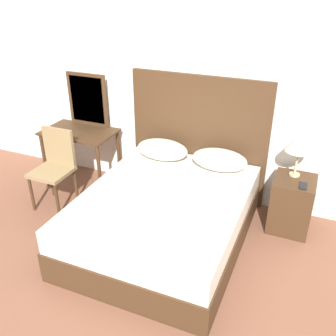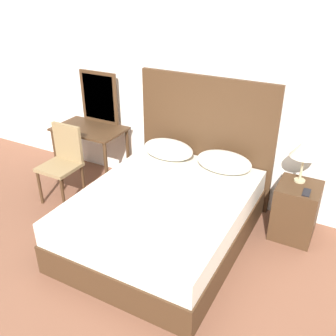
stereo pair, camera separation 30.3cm
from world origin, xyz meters
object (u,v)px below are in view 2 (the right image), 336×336
object	(u,v)px
phone_on_bed	(203,197)
nightstand	(295,211)
chair	(63,159)
vanity_desk	(90,137)
phone_on_nightstand	(307,192)
bed	(163,218)
table_lamp	(306,148)

from	to	relation	value
phone_on_bed	nightstand	bearing A→B (deg)	36.48
chair	vanity_desk	bearing A→B (deg)	90.36
phone_on_nightstand	vanity_desk	xyz separation A→B (m)	(-2.68, 0.08, 0.01)
bed	chair	bearing A→B (deg)	173.26
nightstand	vanity_desk	distance (m)	2.62
table_lamp	nightstand	bearing A→B (deg)	-74.37
bed	vanity_desk	size ratio (longest dim) A/B	2.19
phone_on_bed	vanity_desk	distance (m)	1.89
table_lamp	chair	distance (m)	2.69
phone_on_bed	phone_on_nightstand	world-z (taller)	phone_on_nightstand
phone_on_nightstand	chair	size ratio (longest dim) A/B	0.17
vanity_desk	phone_on_nightstand	bearing A→B (deg)	-1.62
phone_on_nightstand	vanity_desk	world-z (taller)	vanity_desk
phone_on_nightstand	chair	world-z (taller)	chair
table_lamp	phone_on_nightstand	xyz separation A→B (m)	(0.11, -0.20, -0.37)
bed	phone_on_nightstand	bearing A→B (deg)	26.20
table_lamp	phone_on_bed	bearing A→B (deg)	-138.70
bed	nightstand	bearing A→B (deg)	31.87
phone_on_bed	phone_on_nightstand	bearing A→B (deg)	28.57
table_lamp	phone_on_nightstand	world-z (taller)	table_lamp
bed	nightstand	size ratio (longest dim) A/B	3.29
phone_on_bed	table_lamp	xyz separation A→B (m)	(0.77, 0.67, 0.42)
vanity_desk	phone_on_bed	bearing A→B (deg)	-16.90
phone_on_bed	vanity_desk	world-z (taller)	vanity_desk
phone_on_bed	nightstand	world-z (taller)	nightstand
phone_on_nightstand	vanity_desk	size ratio (longest dim) A/B	0.17
bed	chair	size ratio (longest dim) A/B	2.13
table_lamp	chair	world-z (taller)	table_lamp
phone_on_bed	chair	world-z (taller)	chair
bed	phone_on_bed	bearing A→B (deg)	20.18
nightstand	vanity_desk	size ratio (longest dim) A/B	0.67
nightstand	table_lamp	bearing A→B (deg)	105.63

